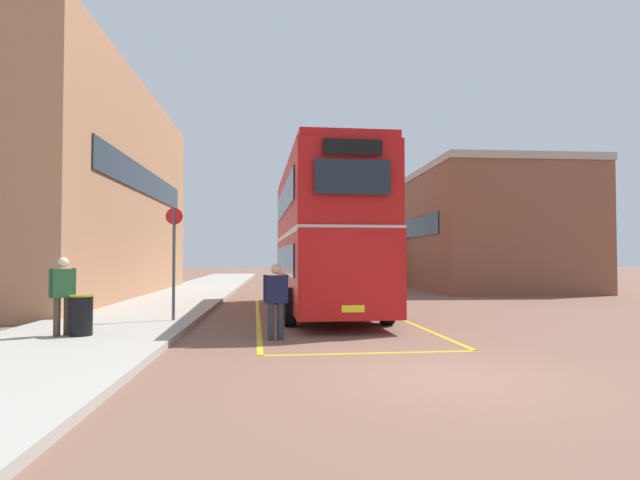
# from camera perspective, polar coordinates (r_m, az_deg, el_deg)

# --- Properties ---
(ground_plane) EXTENTS (135.60, 135.60, 0.00)m
(ground_plane) POSITION_cam_1_polar(r_m,az_deg,el_deg) (22.55, 1.46, -6.37)
(ground_plane) COLOR brown
(sidewalk_left) EXTENTS (4.00, 57.60, 0.14)m
(sidewalk_left) POSITION_cam_1_polar(r_m,az_deg,el_deg) (25.15, -14.11, -5.68)
(sidewalk_left) COLOR #A39E93
(sidewalk_left) RESTS_ON ground
(brick_building_left) EXTENTS (6.51, 18.61, 9.24)m
(brick_building_left) POSITION_cam_1_polar(r_m,az_deg,el_deg) (25.84, -24.92, 4.64)
(brick_building_left) COLOR #AD7A56
(brick_building_left) RESTS_ON ground
(depot_building_right) EXTENTS (7.95, 15.33, 6.67)m
(depot_building_right) POSITION_cam_1_polar(r_m,az_deg,el_deg) (33.42, 16.05, 0.91)
(depot_building_right) COLOR brown
(depot_building_right) RESTS_ON ground
(double_decker_bus) EXTENTS (3.15, 10.84, 4.75)m
(double_decker_bus) POSITION_cam_1_polar(r_m,az_deg,el_deg) (17.39, 0.30, 0.57)
(double_decker_bus) COLOR black
(double_decker_bus) RESTS_ON ground
(single_deck_bus) EXTENTS (2.97, 9.58, 3.02)m
(single_deck_bus) POSITION_cam_1_polar(r_m,az_deg,el_deg) (37.99, 5.01, -2.03)
(single_deck_bus) COLOR black
(single_deck_bus) RESTS_ON ground
(pedestrian_boarding) EXTENTS (0.54, 0.33, 1.64)m
(pedestrian_boarding) POSITION_cam_1_polar(r_m,az_deg,el_deg) (11.69, -4.72, -5.98)
(pedestrian_boarding) COLOR #2D2D38
(pedestrian_boarding) RESTS_ON ground
(pedestrian_waiting_near) EXTENTS (0.49, 0.48, 1.64)m
(pedestrian_waiting_near) POSITION_cam_1_polar(r_m,az_deg,el_deg) (12.53, -25.67, -4.86)
(pedestrian_waiting_near) COLOR #473828
(pedestrian_waiting_near) RESTS_ON sidewalk_left
(litter_bin) EXTENTS (0.50, 0.50, 0.86)m
(litter_bin) POSITION_cam_1_polar(r_m,az_deg,el_deg) (12.44, -24.04, -7.29)
(litter_bin) COLOR black
(litter_bin) RESTS_ON sidewalk_left
(bus_stop_sign) EXTENTS (0.44, 0.08, 2.94)m
(bus_stop_sign) POSITION_cam_1_polar(r_m,az_deg,el_deg) (14.57, -15.26, -1.35)
(bus_stop_sign) COLOR #4C4C51
(bus_stop_sign) RESTS_ON sidewalk_left
(bay_marking_yellow) EXTENTS (4.72, 12.91, 0.01)m
(bay_marking_yellow) POSITION_cam_1_polar(r_m,az_deg,el_deg) (15.52, 1.07, -8.42)
(bay_marking_yellow) COLOR gold
(bay_marking_yellow) RESTS_ON ground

